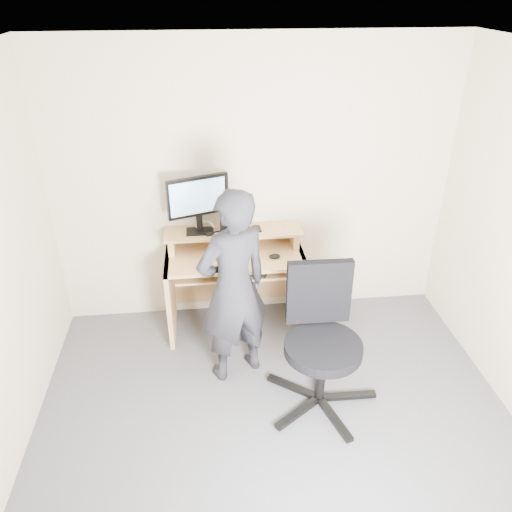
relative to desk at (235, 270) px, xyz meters
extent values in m
plane|color=#515156|center=(0.20, -1.53, -0.55)|extent=(3.50, 3.50, 0.00)
cube|color=beige|center=(0.20, 0.22, 0.70)|extent=(3.50, 0.02, 2.50)
cube|color=white|center=(0.20, -1.53, 1.95)|extent=(3.50, 3.50, 0.02)
cube|color=tan|center=(-0.58, -0.08, -0.17)|extent=(0.04, 0.60, 0.75)
cube|color=tan|center=(0.58, -0.08, -0.17)|extent=(0.04, 0.60, 0.75)
cube|color=tan|center=(0.00, -0.08, 0.19)|extent=(1.20, 0.60, 0.03)
cube|color=tan|center=(0.00, -0.16, 0.09)|extent=(1.02, 0.38, 0.02)
cube|color=tan|center=(-0.54, 0.07, 0.28)|extent=(0.05, 0.28, 0.15)
cube|color=tan|center=(0.54, 0.07, 0.28)|extent=(0.05, 0.28, 0.15)
cube|color=tan|center=(0.00, 0.07, 0.35)|extent=(1.20, 0.30, 0.02)
cube|color=tan|center=(0.00, 0.21, -0.12)|extent=(1.20, 0.03, 0.65)
cube|color=black|center=(-0.29, 0.07, 0.37)|extent=(0.23, 0.15, 0.02)
cube|color=black|center=(-0.29, 0.09, 0.45)|extent=(0.05, 0.04, 0.15)
cube|color=black|center=(-0.29, 0.06, 0.70)|extent=(0.52, 0.21, 0.34)
cube|color=#93CCFF|center=(-0.29, 0.04, 0.70)|extent=(0.46, 0.16, 0.29)
cube|color=black|center=(-0.08, 0.07, 0.46)|extent=(0.08, 0.14, 0.20)
cylinder|color=#B4B4B9|center=(0.12, 0.09, 0.45)|extent=(0.08, 0.08, 0.17)
cube|color=black|center=(0.21, 0.07, 0.37)|extent=(0.08, 0.13, 0.01)
cube|color=black|center=(-0.21, -0.01, 0.38)|extent=(0.05, 0.05, 0.03)
torus|color=silver|center=(-0.24, 0.14, 0.37)|extent=(0.18, 0.18, 0.06)
cube|color=black|center=(0.05, -0.17, 0.12)|extent=(0.49, 0.34, 0.03)
ellipsoid|color=black|center=(0.33, -0.18, 0.22)|extent=(0.11, 0.08, 0.04)
cube|color=black|center=(0.78, -1.13, -0.50)|extent=(0.43, 0.06, 0.03)
cube|color=black|center=(0.63, -0.91, -0.50)|extent=(0.19, 0.42, 0.03)
cube|color=black|center=(0.37, -0.99, -0.50)|extent=(0.38, 0.30, 0.03)
cube|color=black|center=(0.37, -1.25, -0.50)|extent=(0.38, 0.29, 0.03)
cube|color=black|center=(0.62, -1.34, -0.50)|extent=(0.18, 0.43, 0.03)
cylinder|color=black|center=(0.55, -1.12, -0.27)|extent=(0.07, 0.07, 0.45)
cylinder|color=black|center=(0.55, -1.12, -0.02)|extent=(0.56, 0.56, 0.08)
cube|color=black|center=(0.56, -0.87, 0.30)|extent=(0.47, 0.08, 0.51)
imported|color=black|center=(-0.06, -0.69, 0.25)|extent=(0.69, 0.59, 1.60)
camera|label=1|loc=(-0.23, -3.83, 2.29)|focal=35.00mm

